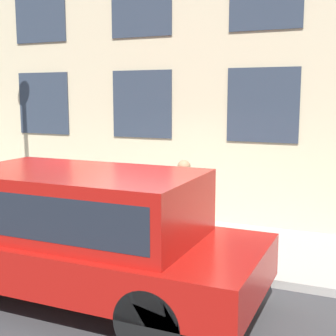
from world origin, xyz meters
TOP-DOWN VIEW (x-y plane):
  - ground_plane at (0.00, 0.00)m, footprint 80.00×80.00m
  - sidewalk at (1.36, 0.00)m, footprint 2.71×60.00m
  - fire_hydrant at (0.68, 0.13)m, footprint 0.33×0.45m
  - person at (1.15, -0.29)m, footprint 0.36×0.24m
  - parked_truck_red_near at (-1.42, 0.23)m, footprint 2.02×5.12m

SIDE VIEW (x-z plane):
  - ground_plane at x=0.00m, z-range 0.00..0.00m
  - sidewalk at x=1.36m, z-range 0.00..0.13m
  - fire_hydrant at x=0.68m, z-range 0.14..0.91m
  - person at x=1.15m, z-range 0.28..1.77m
  - parked_truck_red_near at x=-1.42m, z-range 0.14..1.92m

